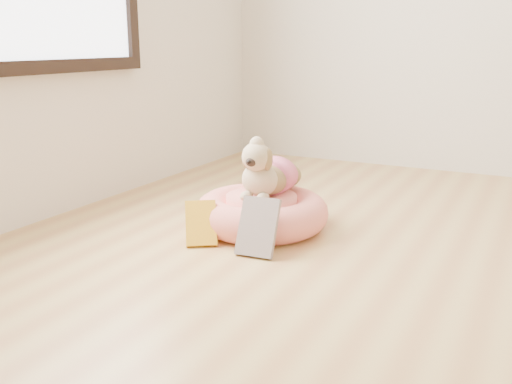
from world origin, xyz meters
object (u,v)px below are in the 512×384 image
at_px(dog, 267,164).
at_px(book_yellow, 201,223).
at_px(pet_bed, 261,212).
at_px(book_white, 258,227).

xyz_separation_m(dog, book_yellow, (-0.14, -0.30, -0.20)).
relative_size(pet_bed, book_yellow, 3.11).
bearing_deg(book_white, dog, 105.02).
height_order(dog, book_white, dog).
bearing_deg(dog, pet_bed, -129.10).
relative_size(pet_bed, dog, 1.56).
bearing_deg(pet_bed, dog, 52.50).
height_order(pet_bed, book_white, book_white).
distance_m(dog, book_white, 0.36).
bearing_deg(book_white, pet_bed, 109.32).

